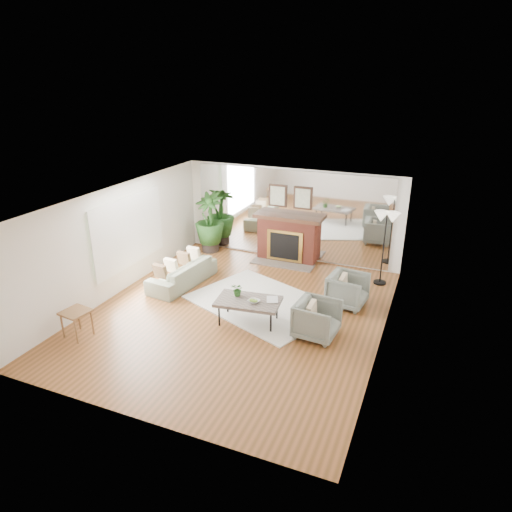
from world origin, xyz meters
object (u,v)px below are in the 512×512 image
at_px(sofa, 182,273).
at_px(potted_ficus, 209,220).
at_px(side_table, 76,315).
at_px(floor_lamp, 386,223).
at_px(armchair_front, 317,319).
at_px(coffee_table, 248,302).
at_px(fireplace, 287,238).
at_px(armchair_back, 348,290).

height_order(sofa, potted_ficus, potted_ficus).
distance_m(sofa, side_table, 2.93).
bearing_deg(floor_lamp, armchair_front, -105.08).
xyz_separation_m(sofa, potted_ficus, (-0.43, 2.26, 0.64)).
height_order(coffee_table, armchair_front, armchair_front).
bearing_deg(fireplace, armchair_front, -62.59).
bearing_deg(coffee_table, sofa, 153.54).
distance_m(coffee_table, floor_lamp, 3.87).
bearing_deg(armchair_front, armchair_back, -5.79).
bearing_deg(armchair_back, armchair_front, 175.71).
xyz_separation_m(coffee_table, potted_ficus, (-2.65, 3.36, 0.44)).
bearing_deg(side_table, floor_lamp, 42.86).
xyz_separation_m(sofa, armchair_back, (3.94, 0.43, 0.09)).
relative_size(sofa, side_table, 3.50).
bearing_deg(potted_ficus, fireplace, 4.00).
bearing_deg(armchair_back, floor_lamp, -13.23).
height_order(sofa, side_table, sofa).
xyz_separation_m(side_table, potted_ficus, (0.22, 5.11, 0.46)).
xyz_separation_m(coffee_table, armchair_front, (1.43, 0.03, -0.11)).
distance_m(fireplace, sofa, 3.06).
relative_size(fireplace, side_table, 3.72).
relative_size(fireplace, armchair_back, 2.53).
bearing_deg(armchair_front, fireplace, 32.23).
bearing_deg(potted_ficus, armchair_front, -39.19).
bearing_deg(coffee_table, fireplace, 96.07).
distance_m(fireplace, side_table, 5.83).
xyz_separation_m(sofa, armchair_front, (3.66, -1.07, 0.09)).
relative_size(armchair_back, armchair_front, 1.00).
relative_size(fireplace, coffee_table, 1.49).
bearing_deg(coffee_table, side_table, -148.62).
bearing_deg(floor_lamp, side_table, -137.14).
bearing_deg(armchair_front, side_table, 117.32).
bearing_deg(sofa, fireplace, 149.23).
distance_m(fireplace, coffee_table, 3.55).
bearing_deg(side_table, potted_ficus, 87.57).
bearing_deg(sofa, armchair_back, 102.92).
distance_m(armchair_back, armchair_front, 1.53).
relative_size(coffee_table, armchair_front, 1.70).
xyz_separation_m(coffee_table, side_table, (-2.87, -1.75, -0.01)).
relative_size(armchair_front, potted_ficus, 0.47).
relative_size(coffee_table, armchair_back, 1.70).
distance_m(coffee_table, potted_ficus, 4.30).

